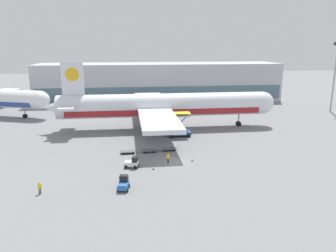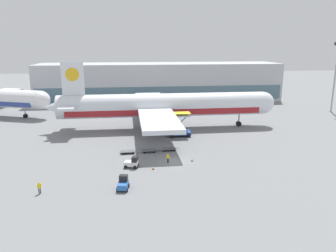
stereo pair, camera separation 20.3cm
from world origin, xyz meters
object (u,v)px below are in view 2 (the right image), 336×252
(baggage_tug_mid, at_px, (132,163))
(baggage_dolly_lead, at_px, (128,152))
(scissor_lift_loader, at_px, (179,127))
(ground_crew_far, at_px, (39,187))
(light_mast, at_px, (336,72))
(baggage_tug_foreground, at_px, (123,184))
(traffic_cone_near, at_px, (192,160))
(baggage_dolly_second, at_px, (149,150))
(ground_crew_near, at_px, (168,157))
(baggage_dolly_third, at_px, (169,149))
(traffic_cone_far, at_px, (153,168))
(airplane_main, at_px, (161,106))

(baggage_tug_mid, height_order, baggage_dolly_lead, baggage_tug_mid)
(scissor_lift_loader, distance_m, ground_crew_far, 37.17)
(baggage_dolly_lead, relative_size, ground_crew_far, 2.05)
(scissor_lift_loader, bearing_deg, light_mast, 22.94)
(light_mast, bearing_deg, baggage_tug_foreground, -142.66)
(scissor_lift_loader, height_order, traffic_cone_near, scissor_lift_loader)
(baggage_tug_foreground, distance_m, baggage_tug_mid, 8.83)
(baggage_tug_mid, bearing_deg, ground_crew_far, -133.29)
(light_mast, xyz_separation_m, baggage_dolly_second, (-60.57, -33.36, -12.21))
(baggage_tug_mid, distance_m, baggage_dolly_second, 8.65)
(ground_crew_near, distance_m, ground_crew_far, 22.33)
(baggage_dolly_third, relative_size, traffic_cone_near, 6.64)
(ground_crew_near, bearing_deg, light_mast, -120.41)
(baggage_dolly_lead, height_order, traffic_cone_far, traffic_cone_far)
(baggage_dolly_lead, bearing_deg, traffic_cone_far, -68.63)
(baggage_dolly_third, bearing_deg, baggage_dolly_lead, -178.57)
(scissor_lift_loader, bearing_deg, baggage_tug_mid, -120.98)
(airplane_main, relative_size, traffic_cone_far, 83.07)
(baggage_tug_foreground, relative_size, ground_crew_far, 1.45)
(airplane_main, height_order, baggage_tug_mid, airplane_main)
(light_mast, xyz_separation_m, traffic_cone_near, (-53.04, -39.56, -12.33))
(traffic_cone_far, bearing_deg, ground_crew_far, -156.57)
(baggage_dolly_second, height_order, ground_crew_near, ground_crew_near)
(baggage_dolly_second, bearing_deg, baggage_tug_foreground, -110.33)
(baggage_tug_foreground, xyz_separation_m, traffic_cone_near, (12.48, 10.43, -0.60))
(light_mast, height_order, baggage_tug_foreground, light_mast)
(baggage_dolly_third, bearing_deg, airplane_main, 85.34)
(light_mast, relative_size, baggage_dolly_third, 5.77)
(airplane_main, relative_size, scissor_lift_loader, 10.45)
(scissor_lift_loader, distance_m, baggage_tug_mid, 22.12)
(scissor_lift_loader, distance_m, traffic_cone_far, 21.89)
(baggage_dolly_second, distance_m, ground_crew_near, 7.17)
(baggage_tug_mid, bearing_deg, scissor_lift_loader, 72.55)
(traffic_cone_near, bearing_deg, light_mast, 36.71)
(ground_crew_far, distance_m, traffic_cone_near, 26.55)
(ground_crew_far, bearing_deg, baggage_dolly_lead, -150.41)
(scissor_lift_loader, xyz_separation_m, ground_crew_far, (-24.74, -27.72, -1.02))
(baggage_tug_mid, bearing_deg, traffic_cone_far, -8.41)
(scissor_lift_loader, xyz_separation_m, baggage_dolly_lead, (-12.08, -11.25, -1.72))
(baggage_tug_foreground, xyz_separation_m, traffic_cone_far, (5.05, 7.28, -0.53))
(baggage_dolly_lead, distance_m, ground_crew_near, 9.55)
(ground_crew_far, bearing_deg, light_mast, -169.96)
(traffic_cone_near, bearing_deg, baggage_dolly_second, 140.57)
(light_mast, distance_m, ground_crew_far, 92.91)
(baggage_dolly_lead, height_order, baggage_dolly_second, same)
(baggage_tug_foreground, height_order, ground_crew_far, baggage_tug_foreground)
(baggage_dolly_second, bearing_deg, airplane_main, 73.09)
(baggage_dolly_third, bearing_deg, ground_crew_far, -144.27)
(ground_crew_near, bearing_deg, baggage_tug_foreground, 76.78)
(airplane_main, height_order, baggage_dolly_second, airplane_main)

